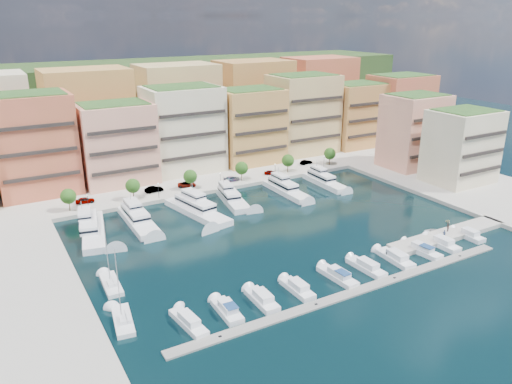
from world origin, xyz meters
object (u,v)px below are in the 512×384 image
person_0 (444,234)px  tree_0 (68,196)px  car_1 (154,189)px  car_5 (306,162)px  tender_1 (421,235)px  car_3 (232,179)px  yacht_5 (323,180)px  person_1 (447,227)px  tender_2 (433,231)px  cruiser_0 (189,323)px  car_4 (271,172)px  cruiser_1 (227,311)px  cruiser_8 (442,244)px  cruiser_9 (469,235)px  tree_3 (242,168)px  cruiser_6 (395,258)px  cruiser_2 (262,300)px  yacht_3 (232,198)px  tree_2 (190,176)px  lamppost_4 (324,160)px  lamppost_3 (275,168)px  yacht_2 (196,209)px  cruiser_7 (421,250)px  yacht_4 (285,189)px  tree_4 (288,161)px  lamppost_1 (158,188)px  sailboat_1 (111,285)px  tree_1 (133,186)px  lamppost_0 (88,200)px  cruiser_3 (298,289)px  car_2 (187,184)px  sailboat_0 (123,321)px  car_0 (85,200)px  cruiser_4 (338,276)px  yacht_0 (92,228)px  cruiser_5 (366,267)px

person_0 → tree_0: bearing=2.3°
car_1 → car_5: 51.52m
tender_1 → car_3: bearing=15.1°
yacht_5 → person_1: (2.13, -42.40, 0.73)m
tender_2 → car_1: 72.08m
cruiser_0 → car_4: (51.15, 58.75, 1.12)m
cruiser_1 → cruiser_8: cruiser_1 is taller
person_1 → cruiser_9: bearing=97.3°
tree_3 → cruiser_6: tree_3 is taller
cruiser_6 → cruiser_2: bearing=180.0°
car_3 → yacht_3: bearing=148.8°
tree_2 → lamppost_4: 44.07m
lamppost_3 → yacht_2: (-30.87, -12.43, -2.62)m
cruiser_7 → car_5: car_5 is taller
car_3 → cruiser_6: bearing=-177.7°
yacht_5 → cruiser_0: 76.30m
car_1 → person_1: 74.99m
yacht_2 → car_3: (18.08, 15.58, 0.52)m
lamppost_3 → yacht_4: 11.64m
cruiser_9 → yacht_3: bearing=127.5°
car_5 → person_0: person_0 is taller
tree_4 → person_1: (6.38, -54.81, -2.80)m
lamppost_1 → person_0: lamppost_1 is taller
lamppost_4 → cruiser_7: 58.51m
person_0 → tender_1: bearing=-20.1°
sailboat_1 → tree_1: bearing=67.7°
tree_0 → lamppost_4: bearing=-1.7°
tree_0 → lamppost_0: (4.00, -2.30, -0.92)m
sailboat_1 → car_4: bearing=34.7°
tree_2 → cruiser_7: tree_2 is taller
cruiser_3 → car_2: 60.75m
cruiser_9 → person_0: (-6.55, 1.34, 1.34)m
tree_3 → tender_1: bearing=-72.2°
yacht_4 → tree_2: bearing=149.9°
cruiser_2 → sailboat_0: 23.03m
cruiser_6 → car_1: bearing=115.5°
yacht_5 → cruiser_9: yacht_5 is taller
lamppost_0 → yacht_4: (50.59, -10.79, -2.73)m
yacht_5 → car_0: (-63.89, 15.94, 0.59)m
lamppost_4 → cruiser_0: lamppost_4 is taller
tree_4 → cruiser_0: size_ratio=0.61×
tree_4 → sailboat_0: 83.99m
yacht_2 → sailboat_0: size_ratio=1.73×
lamppost_4 → tree_3: bearing=175.3°
lamppost_1 → lamppost_4: same height
tree_4 → person_0: tree_4 is taller
person_1 → cruiser_4: bearing=-31.4°
yacht_0 → cruiser_5: bearing=-46.3°
cruiser_0 → cruiser_7: cruiser_7 is taller
yacht_3 → yacht_4: same height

